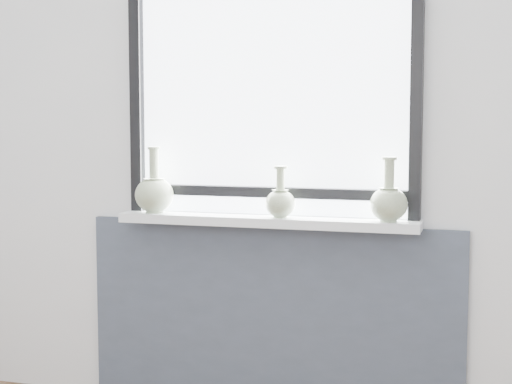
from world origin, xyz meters
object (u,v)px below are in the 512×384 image
(vase_a, at_px, (154,193))
(windowsill, at_px, (266,221))
(vase_c, at_px, (389,202))
(vase_b, at_px, (280,201))

(vase_a, bearing_deg, windowsill, 1.95)
(vase_c, bearing_deg, windowsill, 176.78)
(windowsill, bearing_deg, vase_a, -178.05)
(vase_a, xyz_separation_m, vase_b, (0.59, -0.01, -0.02))
(vase_a, distance_m, vase_b, 0.59)
(windowsill, relative_size, vase_a, 4.47)
(windowsill, xyz_separation_m, vase_a, (-0.52, -0.02, 0.11))
(vase_b, relative_size, vase_c, 0.83)
(vase_a, relative_size, vase_c, 1.11)
(windowsill, xyz_separation_m, vase_b, (0.07, -0.03, 0.09))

